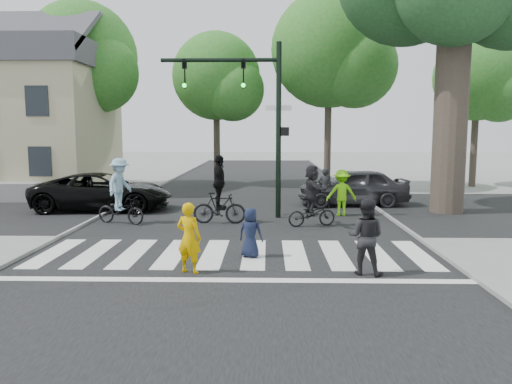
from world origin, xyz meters
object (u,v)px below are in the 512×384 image
pedestrian_woman (189,238)px  cyclist_left (120,196)px  pedestrian_adult (366,237)px  car_suv (103,192)px  cyclist_right (312,199)px  car_grey (353,187)px  traffic_signal (254,105)px  pedestrian_child (250,233)px  cyclist_mid (219,196)px

pedestrian_woman → cyclist_left: 6.42m
pedestrian_adult → cyclist_left: cyclist_left is taller
pedestrian_woman → car_suv: bearing=-41.2°
car_suv → cyclist_left: bearing=-154.2°
cyclist_right → car_grey: (2.07, 4.55, -0.12)m
traffic_signal → cyclist_left: bearing=-163.6°
traffic_signal → car_suv: size_ratio=1.16×
car_grey → cyclist_left: bearing=-66.3°
pedestrian_child → car_grey: car_grey is taller
pedestrian_adult → cyclist_mid: (-3.64, 5.73, 0.11)m
cyclist_left → car_grey: cyclist_left is taller
traffic_signal → pedestrian_woman: bearing=-99.9°
traffic_signal → cyclist_right: (1.88, -1.57, -3.03)m
cyclist_mid → car_suv: size_ratio=0.44×
cyclist_mid → car_grey: 6.52m
pedestrian_child → cyclist_right: size_ratio=0.62×
pedestrian_adult → cyclist_right: bearing=-61.9°
traffic_signal → car_grey: size_ratio=1.35×
pedestrian_adult → cyclist_right: cyclist_right is taller
cyclist_left → traffic_signal: bearing=16.4°
cyclist_mid → car_grey: size_ratio=0.51×
cyclist_mid → cyclist_right: bearing=-7.9°
traffic_signal → pedestrian_woman: size_ratio=3.92×
pedestrian_child → cyclist_right: bearing=-96.8°
cyclist_left → car_grey: 9.30m
pedestrian_child → car_suv: bearing=-32.2°
pedestrian_child → cyclist_mid: (-1.16, 4.37, 0.32)m
traffic_signal → car_suv: traffic_signal is taller
cyclist_right → car_grey: bearing=65.6°
traffic_signal → cyclist_left: (-4.32, -1.27, -2.97)m
pedestrian_adult → cyclist_mid: cyclist_mid is taller
pedestrian_woman → car_suv: 9.57m
traffic_signal → car_grey: 5.86m
pedestrian_child → car_grey: bearing=-96.7°
pedestrian_adult → traffic_signal: bearing=-48.7°
traffic_signal → cyclist_right: 3.89m
car_suv → car_grey: car_grey is taller
pedestrian_child → cyclist_left: size_ratio=0.56×
cyclist_left → car_suv: (-1.50, 2.78, -0.22)m
pedestrian_adult → cyclist_mid: bearing=-36.5°
cyclist_left → car_suv: size_ratio=0.42×
car_suv → car_grey: 9.87m
cyclist_left → cyclist_mid: cyclist_mid is taller
pedestrian_woman → car_grey: (5.14, 9.86, -0.01)m
pedestrian_adult → car_suv: size_ratio=0.31×
cyclist_left → cyclist_mid: 3.22m
cyclist_mid → cyclist_right: (2.98, -0.42, -0.05)m
traffic_signal → pedestrian_adult: traffic_signal is taller
cyclist_left → pedestrian_adult: bearing=-39.3°
cyclist_left → car_grey: bearing=27.2°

